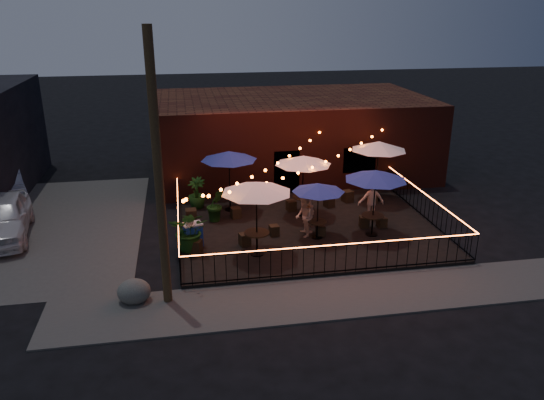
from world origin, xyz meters
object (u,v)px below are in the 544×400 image
at_px(utility_pole, 159,176).
at_px(cafe_table_4, 376,176).
at_px(cafe_table_1, 229,156).
at_px(cafe_table_2, 318,188).
at_px(cooler, 193,234).
at_px(boulder, 134,291).
at_px(cafe_table_0, 256,188).
at_px(cafe_table_3, 303,161).
at_px(cafe_table_5, 379,147).

height_order(utility_pole, cafe_table_4, utility_pole).
relative_size(cafe_table_1, cafe_table_2, 1.12).
xyz_separation_m(cafe_table_4, cooler, (-6.78, 0.17, -1.91)).
xyz_separation_m(cafe_table_1, boulder, (-3.58, -6.80, -2.16)).
height_order(utility_pole, cooler, utility_pole).
bearing_deg(cafe_table_2, cafe_table_0, -157.59).
relative_size(cafe_table_2, boulder, 2.47).
bearing_deg(boulder, cafe_table_0, 29.68).
distance_m(cafe_table_0, boulder, 5.20).
relative_size(cafe_table_1, cafe_table_3, 1.02).
bearing_deg(boulder, cafe_table_2, 27.06).
distance_m(utility_pole, boulder, 3.77).
distance_m(cafe_table_3, cooler, 5.52).
xyz_separation_m(cafe_table_5, cooler, (-8.30, -3.54, -2.02)).
relative_size(cafe_table_0, cooler, 3.19).
bearing_deg(cafe_table_2, boulder, -152.94).
distance_m(cafe_table_2, cafe_table_3, 2.46).
height_order(cafe_table_1, cafe_table_3, cafe_table_1).
relative_size(utility_pole, cafe_table_5, 2.96).
relative_size(cafe_table_2, cafe_table_4, 0.91).
height_order(cafe_table_2, cafe_table_5, cafe_table_5).
distance_m(cafe_table_0, cafe_table_3, 4.22).
bearing_deg(cafe_table_4, cooler, 178.54).
height_order(utility_pole, boulder, utility_pole).
relative_size(utility_pole, cafe_table_1, 3.06).
bearing_deg(cafe_table_4, cafe_table_3, 130.64).
xyz_separation_m(cafe_table_1, cooler, (-1.70, -3.38, -1.93)).
bearing_deg(boulder, cooler, 61.10).
bearing_deg(cafe_table_1, boulder, -117.79).
xyz_separation_m(cafe_table_1, cafe_table_4, (5.09, -3.55, -0.02)).
relative_size(cafe_table_0, cafe_table_3, 1.11).
distance_m(cafe_table_2, cooler, 4.88).
bearing_deg(cafe_table_4, cafe_table_1, 145.08).
height_order(cafe_table_2, cafe_table_3, cafe_table_3).
bearing_deg(cafe_table_1, cafe_table_3, -19.52).
bearing_deg(cafe_table_2, cafe_table_3, 90.18).
bearing_deg(cafe_table_4, boulder, -159.47).
bearing_deg(cafe_table_5, utility_pole, -142.34).
bearing_deg(cafe_table_2, cooler, 178.90).
xyz_separation_m(utility_pole, cafe_table_3, (5.53, 5.90, -1.51)).
bearing_deg(utility_pole, cooler, 75.82).
bearing_deg(boulder, utility_pole, -8.10).
height_order(cafe_table_4, cooler, cafe_table_4).
height_order(utility_pole, cafe_table_5, utility_pole).
bearing_deg(utility_pole, cafe_table_0, 38.60).
height_order(cafe_table_0, cafe_table_3, cafe_table_0).
height_order(cafe_table_0, cafe_table_1, cafe_table_0).
height_order(cafe_table_0, boulder, cafe_table_0).
relative_size(cafe_table_2, cafe_table_5, 0.87).
xyz_separation_m(cafe_table_0, cafe_table_1, (-0.49, 4.48, -0.08)).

